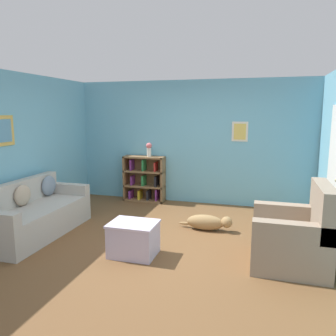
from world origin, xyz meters
TOP-DOWN VIEW (x-y plane):
  - ground_plane at (0.00, 0.00)m, footprint 14.00×14.00m
  - wall_back at (0.00, 2.25)m, footprint 5.60×0.13m
  - wall_left at (-2.55, -0.00)m, footprint 0.13×5.00m
  - couch at (-2.02, -0.36)m, footprint 0.85×1.93m
  - bookshelf at (-1.01, 2.05)m, footprint 0.90×0.30m
  - recliner_chair at (1.89, -0.35)m, footprint 0.92×0.98m
  - coffee_table at (-0.19, -0.65)m, footprint 0.64×0.50m
  - dog at (0.64, 0.58)m, footprint 0.90×0.23m
  - vase at (-0.89, 2.03)m, footprint 0.13×0.13m

SIDE VIEW (x-z plane):
  - ground_plane at x=0.00m, z-range 0.00..0.00m
  - dog at x=0.64m, z-range 0.00..0.26m
  - coffee_table at x=-0.19m, z-range 0.01..0.48m
  - couch at x=-2.02m, z-range -0.10..0.74m
  - recliner_chair at x=1.89m, z-range -0.16..0.90m
  - bookshelf at x=-1.01m, z-range -0.02..0.97m
  - vase at x=-0.89m, z-range 1.01..1.31m
  - wall_back at x=0.00m, z-range 0.00..2.60m
  - wall_left at x=-2.55m, z-range 0.00..2.60m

